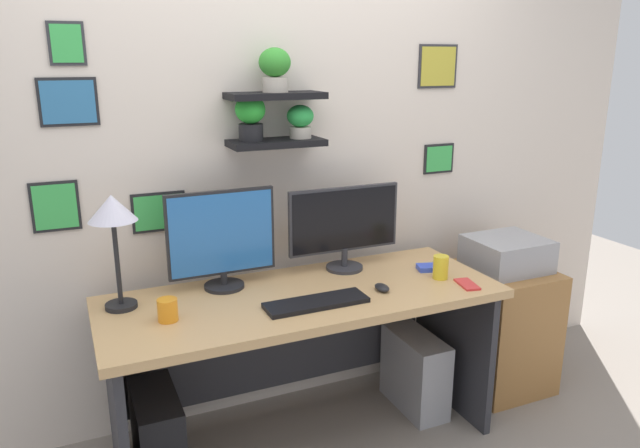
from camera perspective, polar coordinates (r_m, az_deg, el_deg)
The scene contains 16 objects.
ground_plane at distance 3.01m, azimuth -1.44°, elevation -19.99°, with size 8.00×8.00×0.00m, color gray.
back_wall_assembly at distance 2.88m, azimuth -5.02°, elevation 7.70°, with size 4.40×0.24×2.70m.
desk at distance 2.77m, azimuth -1.98°, elevation -10.16°, with size 1.76×0.68×0.75m.
monitor_left at distance 2.67m, azimuth -9.38°, elevation -1.36°, with size 0.48×0.18×0.45m.
monitor_right at distance 2.87m, azimuth 2.33°, elevation -0.03°, with size 0.57×0.18×0.41m.
keyboard at distance 2.52m, azimuth -0.28°, elevation -7.51°, with size 0.44×0.14×0.02m, color black.
computer_mouse at distance 2.68m, azimuth 5.95°, elevation -6.06°, with size 0.06×0.09×0.03m, color black.
desk_lamp at distance 2.51m, azimuth -19.19°, elevation 0.59°, with size 0.19×0.19×0.48m.
cell_phone at distance 2.81m, azimuth 13.89°, elevation -5.61°, with size 0.07×0.14×0.01m, color red.
coffee_mug at distance 2.44m, azimuth -14.36°, elevation -7.96°, with size 0.08×0.08×0.09m, color orange.
scissors_tray at distance 2.96m, azimuth 10.46°, elevation -4.11°, with size 0.12×0.08×0.02m, color blue.
water_cup at distance 2.85m, azimuth 11.46°, elevation -4.07°, with size 0.07×0.07×0.11m, color yellow.
drawer_cabinet at distance 3.44m, azimuth 16.85°, elevation -9.37°, with size 0.44×0.50×0.67m, color #9E6B38.
printer at distance 3.29m, azimuth 17.42°, elevation -2.72°, with size 0.38×0.34×0.17m, color #9E9EA3.
computer_tower_left at distance 2.77m, azimuth -15.25°, elevation -19.02°, with size 0.18×0.40×0.40m, color black.
computer_tower_right at distance 3.18m, azimuth 9.06°, elevation -13.75°, with size 0.18×0.40×0.40m, color #99999E.
Camera 1 is at (-0.92, -2.26, 1.75)m, focal length 33.48 mm.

